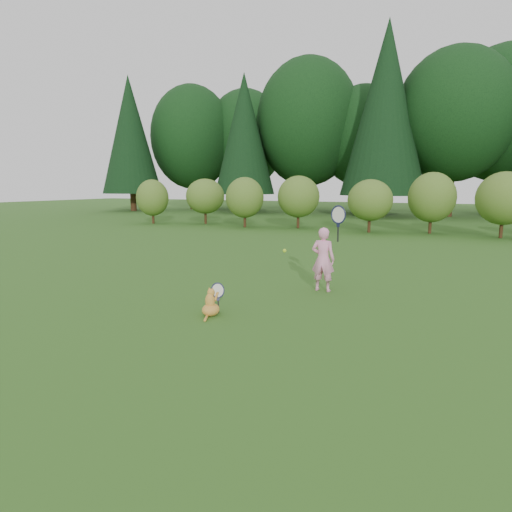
% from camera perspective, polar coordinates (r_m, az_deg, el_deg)
% --- Properties ---
extents(ground, '(100.00, 100.00, 0.00)m').
position_cam_1_polar(ground, '(8.47, -3.51, -5.39)').
color(ground, '#2D5818').
rests_on(ground, ground).
extents(shrub_row, '(28.00, 3.00, 2.80)m').
position_cam_1_polar(shrub_row, '(20.59, 13.92, 7.00)').
color(shrub_row, '#516C21').
rests_on(shrub_row, ground).
extents(woodland_backdrop, '(48.00, 10.00, 15.00)m').
position_cam_1_polar(woodland_backdrop, '(30.92, 18.12, 18.88)').
color(woodland_backdrop, black).
rests_on(woodland_backdrop, ground).
extents(child, '(0.73, 0.38, 1.98)m').
position_cam_1_polar(child, '(8.85, 8.99, -0.25)').
color(child, '#FF98C7').
rests_on(child, ground).
extents(cat, '(0.36, 0.70, 0.64)m').
position_cam_1_polar(cat, '(7.24, -6.03, -5.99)').
color(cat, orange).
rests_on(cat, ground).
extents(tennis_ball, '(0.08, 0.08, 0.08)m').
position_cam_1_polar(tennis_ball, '(8.67, 3.83, 0.71)').
color(tennis_ball, '#AFDF1A').
rests_on(tennis_ball, ground).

